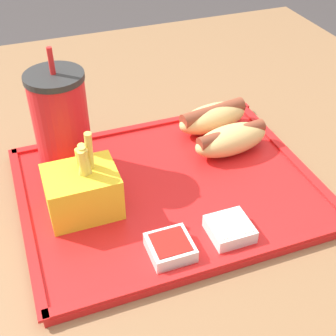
{
  "coord_description": "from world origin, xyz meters",
  "views": [
    {
      "loc": [
        -0.17,
        -0.45,
        1.15
      ],
      "look_at": [
        -0.0,
        0.0,
        0.77
      ],
      "focal_mm": 50.0,
      "sensor_mm": 36.0,
      "label": 1
    }
  ],
  "objects_px": {
    "hot_dog_far": "(213,117)",
    "fries_carton": "(83,190)",
    "hot_dog_near": "(231,139)",
    "soda_cup": "(61,122)",
    "sauce_cup_ketchup": "(170,247)",
    "sauce_cup_mayo": "(230,229)"
  },
  "relations": [
    {
      "from": "hot_dog_far",
      "to": "fries_carton",
      "type": "distance_m",
      "value": 0.26
    },
    {
      "from": "hot_dog_far",
      "to": "hot_dog_near",
      "type": "bearing_deg",
      "value": -90.0
    },
    {
      "from": "soda_cup",
      "to": "hot_dog_near",
      "type": "relative_size",
      "value": 1.44
    },
    {
      "from": "fries_carton",
      "to": "sauce_cup_ketchup",
      "type": "relative_size",
      "value": 2.27
    },
    {
      "from": "soda_cup",
      "to": "hot_dog_near",
      "type": "distance_m",
      "value": 0.24
    },
    {
      "from": "sauce_cup_mayo",
      "to": "sauce_cup_ketchup",
      "type": "xyz_separation_m",
      "value": [
        -0.08,
        -0.0,
        0.0
      ]
    },
    {
      "from": "fries_carton",
      "to": "hot_dog_near",
      "type": "bearing_deg",
      "value": 12.21
    },
    {
      "from": "soda_cup",
      "to": "fries_carton",
      "type": "relative_size",
      "value": 1.59
    },
    {
      "from": "soda_cup",
      "to": "hot_dog_near",
      "type": "height_order",
      "value": "soda_cup"
    },
    {
      "from": "fries_carton",
      "to": "hot_dog_far",
      "type": "bearing_deg",
      "value": 26.4
    },
    {
      "from": "soda_cup",
      "to": "fries_carton",
      "type": "height_order",
      "value": "soda_cup"
    },
    {
      "from": "fries_carton",
      "to": "sauce_cup_ketchup",
      "type": "height_order",
      "value": "fries_carton"
    },
    {
      "from": "hot_dog_far",
      "to": "fries_carton",
      "type": "bearing_deg",
      "value": -153.6
    },
    {
      "from": "fries_carton",
      "to": "sauce_cup_mayo",
      "type": "bearing_deg",
      "value": -34.31
    },
    {
      "from": "soda_cup",
      "to": "fries_carton",
      "type": "bearing_deg",
      "value": -88.19
    },
    {
      "from": "sauce_cup_mayo",
      "to": "hot_dog_near",
      "type": "bearing_deg",
      "value": 63.31
    },
    {
      "from": "soda_cup",
      "to": "hot_dog_near",
      "type": "xyz_separation_m",
      "value": [
        0.23,
        -0.05,
        -0.05
      ]
    },
    {
      "from": "fries_carton",
      "to": "sauce_cup_mayo",
      "type": "distance_m",
      "value": 0.19
    },
    {
      "from": "sauce_cup_ketchup",
      "to": "hot_dog_near",
      "type": "bearing_deg",
      "value": 45.45
    },
    {
      "from": "soda_cup",
      "to": "hot_dog_far",
      "type": "height_order",
      "value": "soda_cup"
    },
    {
      "from": "hot_dog_far",
      "to": "sauce_cup_ketchup",
      "type": "relative_size",
      "value": 2.53
    },
    {
      "from": "hot_dog_near",
      "to": "sauce_cup_ketchup",
      "type": "bearing_deg",
      "value": -134.55
    }
  ]
}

